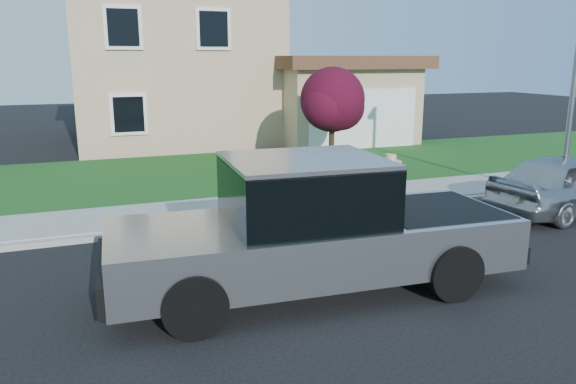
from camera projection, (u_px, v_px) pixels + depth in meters
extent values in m
plane|color=black|center=(329.00, 265.00, 9.94)|extent=(80.00, 80.00, 0.00)
cube|color=gray|center=(316.00, 215.00, 12.91)|extent=(40.00, 0.20, 0.12)
cube|color=gray|center=(298.00, 203.00, 13.90)|extent=(40.00, 2.00, 0.15)
cube|color=#16501B|center=(246.00, 171.00, 18.00)|extent=(40.00, 7.00, 0.10)
cube|color=tan|center=(168.00, 66.00, 24.65)|extent=(8.00, 9.00, 6.40)
cube|color=tan|center=(331.00, 104.00, 24.53)|extent=(5.50, 6.00, 3.20)
cube|color=white|center=(363.00, 119.00, 21.87)|extent=(4.60, 0.12, 2.30)
cube|color=#4C2D1E|center=(331.00, 62.00, 24.11)|extent=(6.20, 6.80, 0.50)
cube|color=white|center=(123.00, 27.00, 19.43)|extent=(1.30, 0.10, 1.50)
cube|color=white|center=(213.00, 29.00, 20.53)|extent=(1.30, 0.10, 1.50)
cube|color=black|center=(129.00, 114.00, 20.13)|extent=(1.30, 0.10, 1.50)
cylinder|color=black|center=(194.00, 305.00, 7.32)|extent=(0.90, 0.38, 0.88)
cylinder|color=black|center=(176.00, 255.00, 9.19)|extent=(0.90, 0.38, 0.88)
cylinder|color=black|center=(453.00, 272.00, 8.46)|extent=(0.90, 0.38, 0.88)
cylinder|color=black|center=(390.00, 233.00, 10.33)|extent=(0.90, 0.38, 0.88)
cube|color=#A8AAAF|center=(314.00, 243.00, 8.77)|extent=(6.38, 2.55, 0.79)
cube|color=black|center=(305.00, 192.00, 8.53)|extent=(2.42, 2.17, 0.93)
cube|color=#A8AAAF|center=(305.00, 161.00, 8.42)|extent=(2.42, 2.17, 0.09)
cube|color=black|center=(433.00, 210.00, 9.29)|extent=(2.08, 1.98, 0.07)
cube|color=black|center=(103.00, 275.00, 7.88)|extent=(0.25, 2.09, 0.44)
cube|color=black|center=(485.00, 237.00, 9.75)|extent=(0.25, 2.09, 0.27)
cube|color=black|center=(232.00, 186.00, 9.40)|extent=(0.15, 0.25, 0.20)
imported|color=#E8897F|center=(389.00, 203.00, 11.05)|extent=(0.63, 0.46, 1.61)
cylinder|color=tan|center=(391.00, 161.00, 10.85)|extent=(0.43, 0.43, 0.04)
cylinder|color=tan|center=(391.00, 158.00, 10.84)|extent=(0.21, 0.21, 0.15)
imported|color=#AAADB1|center=(570.00, 183.00, 13.09)|extent=(4.43, 2.25, 1.45)
cylinder|color=black|center=(332.00, 143.00, 18.54)|extent=(0.18, 0.18, 1.47)
sphere|color=#440E1E|center=(332.00, 100.00, 18.21)|extent=(2.11, 2.11, 2.11)
sphere|color=#440E1E|center=(341.00, 107.00, 18.68)|extent=(1.56, 1.56, 1.56)
sphere|color=#440E1E|center=(325.00, 106.00, 17.87)|extent=(1.47, 1.47, 1.47)
cube|color=#0F3A17|center=(330.00, 185.00, 13.10)|extent=(0.85, 0.92, 1.07)
cube|color=#0F3A17|center=(331.00, 161.00, 12.96)|extent=(0.93, 1.00, 0.09)
cylinder|color=slate|center=(573.00, 94.00, 13.67)|extent=(0.13, 0.13, 5.45)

